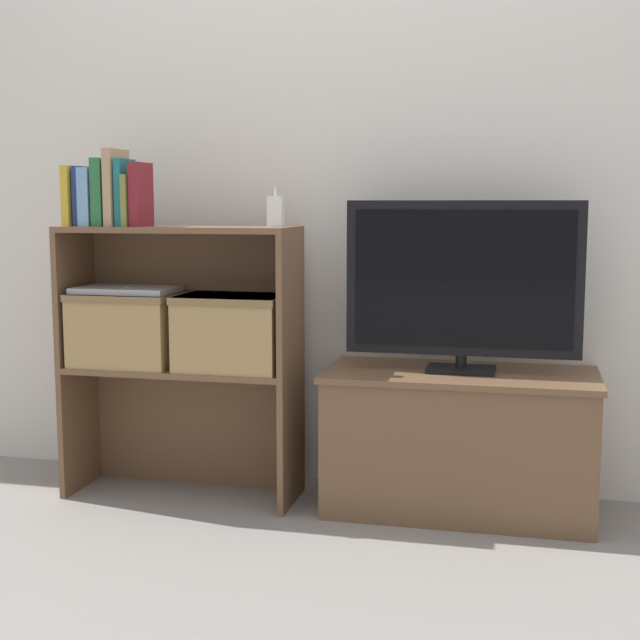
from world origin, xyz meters
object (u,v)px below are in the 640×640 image
(tv, at_px, (463,282))
(book_mustard, at_px, (75,196))
(book_tan, at_px, (116,188))
(book_maroon, at_px, (141,195))
(book_olive, at_px, (133,201))
(book_forest, at_px, (106,193))
(baby_monitor, at_px, (276,211))
(storage_basket_right, at_px, (232,329))
(storage_basket_left, at_px, (128,326))
(laptop, at_px, (127,290))
(book_navy, at_px, (84,196))
(tv_stand, at_px, (459,441))
(book_skyblue, at_px, (93,197))
(book_teal, at_px, (125,193))

(tv, relative_size, book_mustard, 3.75)
(book_tan, relative_size, book_maroon, 1.22)
(tv, relative_size, book_olive, 4.42)
(book_tan, bearing_deg, book_forest, 180.00)
(book_maroon, relative_size, baby_monitor, 1.63)
(book_tan, xyz_separation_m, storage_basket_right, (0.39, 0.03, -0.47))
(storage_basket_left, height_order, storage_basket_right, same)
(laptop, bearing_deg, book_navy, -168.30)
(storage_basket_right, bearing_deg, laptop, -180.00)
(book_forest, height_order, laptop, book_forest)
(tv_stand, relative_size, laptop, 2.61)
(book_skyblue, relative_size, book_olive, 1.14)
(tv, height_order, storage_basket_left, tv)
(book_teal, height_order, storage_basket_left, book_teal)
(baby_monitor, bearing_deg, tv_stand, 5.49)
(book_forest, bearing_deg, baby_monitor, 4.21)
(tv, height_order, book_navy, book_navy)
(book_forest, distance_m, storage_basket_left, 0.46)
(tv_stand, distance_m, book_navy, 1.51)
(book_olive, distance_m, book_maroon, 0.04)
(book_forest, bearing_deg, book_tan, 0.00)
(book_maroon, bearing_deg, book_olive, 180.00)
(book_skyblue, relative_size, storage_basket_right, 0.54)
(book_forest, distance_m, book_maroon, 0.13)
(book_mustard, relative_size, storage_basket_right, 0.56)
(book_teal, bearing_deg, book_skyblue, 180.00)
(tv, distance_m, book_skyblue, 1.27)
(book_skyblue, distance_m, book_olive, 0.15)
(book_mustard, distance_m, storage_basket_right, 0.70)
(book_skyblue, relative_size, book_maroon, 0.92)
(tv_stand, height_order, book_maroon, book_maroon)
(book_skyblue, distance_m, book_forest, 0.05)
(book_olive, bearing_deg, book_skyblue, 180.00)
(book_olive, bearing_deg, storage_basket_left, 148.38)
(book_mustard, distance_m, laptop, 0.36)
(storage_basket_left, bearing_deg, book_olive, -31.62)
(book_mustard, xyz_separation_m, storage_basket_right, (0.55, 0.03, -0.44))
(book_mustard, relative_size, book_maroon, 0.95)
(book_skyblue, xyz_separation_m, storage_basket_right, (0.48, 0.03, -0.44))
(book_tan, relative_size, laptop, 0.76)
(book_navy, height_order, baby_monitor, book_navy)
(book_tan, height_order, baby_monitor, book_tan)
(book_navy, xyz_separation_m, baby_monitor, (0.66, 0.04, -0.05))
(storage_basket_left, relative_size, storage_basket_right, 1.00)
(book_olive, height_order, storage_basket_left, book_olive)
(book_mustard, bearing_deg, laptop, 9.52)
(tv_stand, bearing_deg, book_navy, -175.45)
(book_maroon, bearing_deg, baby_monitor, 5.40)
(tv_stand, relative_size, book_olive, 5.15)
(baby_monitor, bearing_deg, book_teal, -175.20)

